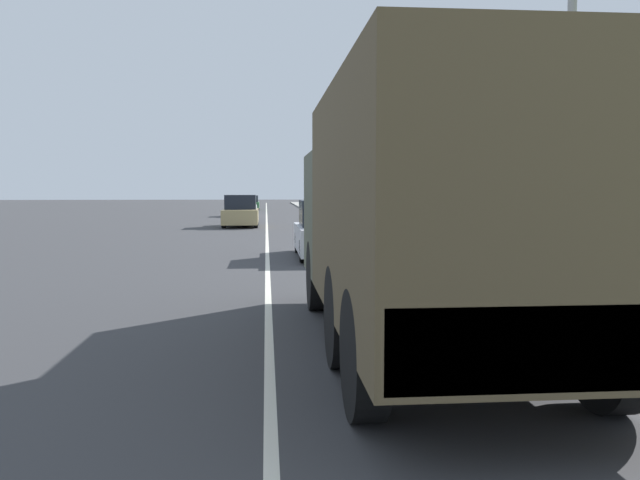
# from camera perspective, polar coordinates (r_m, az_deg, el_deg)

# --- Properties ---
(ground_plane) EXTENTS (180.00, 180.00, 0.00)m
(ground_plane) POSITION_cam_1_polar(r_m,az_deg,el_deg) (34.27, -4.89, 1.23)
(ground_plane) COLOR #38383A
(lane_centre_stripe) EXTENTS (0.12, 120.00, 0.00)m
(lane_centre_stripe) POSITION_cam_1_polar(r_m,az_deg,el_deg) (34.27, -4.89, 1.23)
(lane_centre_stripe) COLOR silver
(lane_centre_stripe) RESTS_ON ground
(sidewalk_right) EXTENTS (1.80, 120.00, 0.12)m
(sidewalk_right) POSITION_cam_1_polar(r_m,az_deg,el_deg) (34.56, 2.59, 1.37)
(sidewalk_right) COLOR #9E9B93
(sidewalk_right) RESTS_ON ground
(grass_strip_right) EXTENTS (7.00, 120.00, 0.02)m
(grass_strip_right) POSITION_cam_1_polar(r_m,az_deg,el_deg) (35.41, 9.67, 1.31)
(grass_strip_right) COLOR #6B9347
(grass_strip_right) RESTS_ON ground
(military_truck) EXTENTS (2.55, 7.65, 3.19)m
(military_truck) POSITION_cam_1_polar(r_m,az_deg,el_deg) (7.86, 9.63, 2.63)
(military_truck) COLOR #474C38
(military_truck) RESTS_ON ground
(car_nearest_ahead) EXTENTS (1.89, 4.30, 1.71)m
(car_nearest_ahead) POSITION_cam_1_polar(r_m,az_deg,el_deg) (18.80, 0.75, 0.76)
(car_nearest_ahead) COLOR silver
(car_nearest_ahead) RESTS_ON ground
(car_second_ahead) EXTENTS (1.89, 3.93, 1.74)m
(car_second_ahead) POSITION_cam_1_polar(r_m,az_deg,el_deg) (34.34, -7.27, 2.50)
(car_second_ahead) COLOR tan
(car_second_ahead) RESTS_ON ground
(car_third_ahead) EXTENTS (1.82, 4.25, 1.49)m
(car_third_ahead) POSITION_cam_1_polar(r_m,az_deg,el_deg) (47.87, -6.92, 2.99)
(car_third_ahead) COLOR silver
(car_third_ahead) RESTS_ON ground
(car_fourth_ahead) EXTENTS (1.88, 4.33, 1.44)m
(car_fourth_ahead) POSITION_cam_1_polar(r_m,az_deg,el_deg) (61.70, -6.46, 3.34)
(car_fourth_ahead) COLOR #336B3D
(car_fourth_ahead) RESTS_ON ground
(pickup_truck) EXTENTS (1.97, 5.59, 1.84)m
(pickup_truck) POSITION_cam_1_polar(r_m,az_deg,el_deg) (15.34, 22.76, -0.04)
(pickup_truck) COLOR black
(pickup_truck) RESTS_ON grass_strip_right
(lamp_post) EXTENTS (1.69, 0.24, 6.05)m
(lamp_post) POSITION_cam_1_polar(r_m,az_deg,el_deg) (10.75, 20.74, 13.73)
(lamp_post) COLOR gray
(lamp_post) RESTS_ON sidewalk_right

